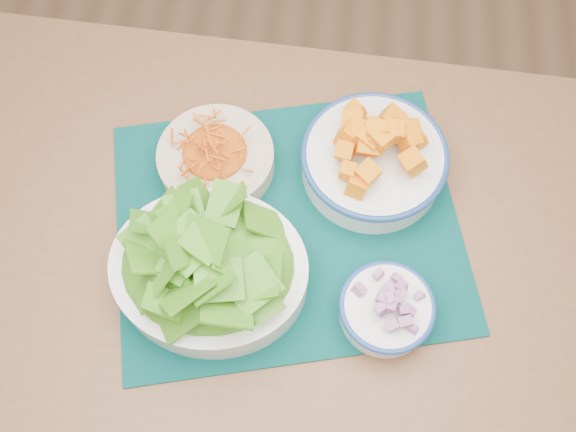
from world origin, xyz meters
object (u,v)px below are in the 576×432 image
at_px(table, 283,287).
at_px(carrot_bowl, 215,156).
at_px(squash_bowl, 375,153).
at_px(lettuce_bowl, 208,264).
at_px(placemat, 288,225).
at_px(onion_bowl, 387,308).

bearing_deg(table, carrot_bowl, 129.57).
bearing_deg(squash_bowl, lettuce_bowl, -137.50).
relative_size(placemat, squash_bowl, 1.92).
distance_m(lettuce_bowl, onion_bowl, 0.26).
height_order(table, lettuce_bowl, lettuce_bowl).
xyz_separation_m(placemat, carrot_bowl, (-0.12, 0.09, 0.03)).
height_order(placemat, carrot_bowl, carrot_bowl).
relative_size(table, lettuce_bowl, 4.37).
distance_m(squash_bowl, onion_bowl, 0.24).
xyz_separation_m(table, carrot_bowl, (-0.12, 0.16, 0.13)).
xyz_separation_m(table, placemat, (0.00, 0.07, 0.09)).
xyz_separation_m(placemat, lettuce_bowl, (-0.10, -0.10, 0.07)).
distance_m(placemat, carrot_bowl, 0.16).
bearing_deg(squash_bowl, placemat, -139.10).
height_order(carrot_bowl, onion_bowl, carrot_bowl).
height_order(table, carrot_bowl, carrot_bowl).
height_order(squash_bowl, lettuce_bowl, lettuce_bowl).
distance_m(carrot_bowl, lettuce_bowl, 0.20).
relative_size(lettuce_bowl, onion_bowl, 1.89).
height_order(placemat, onion_bowl, onion_bowl).
bearing_deg(carrot_bowl, squash_bowl, 3.69).
xyz_separation_m(table, onion_bowl, (0.16, -0.06, 0.13)).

